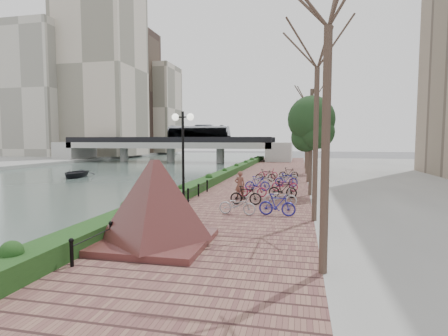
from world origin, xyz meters
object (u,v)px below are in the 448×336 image
(granite_monument, at_px, (156,202))
(pedestrian, at_px, (240,185))
(motorcycle, at_px, (176,212))
(lamppost, at_px, (183,141))
(boat, at_px, (76,173))

(granite_monument, bearing_deg, pedestrian, 82.70)
(granite_monument, height_order, motorcycle, granite_monument)
(lamppost, xyz_separation_m, boat, (-17.76, 17.20, -3.43))
(granite_monument, height_order, pedestrian, granite_monument)
(granite_monument, distance_m, pedestrian, 9.33)
(boat, bearing_deg, granite_monument, -61.67)
(granite_monument, distance_m, motorcycle, 3.04)
(boat, bearing_deg, motorcycle, -58.17)
(granite_monument, bearing_deg, boat, 130.33)
(motorcycle, xyz_separation_m, pedestrian, (1.54, 6.37, 0.35))
(lamppost, relative_size, boat, 1.11)
(pedestrian, relative_size, boat, 0.39)
(lamppost, height_order, boat, lamppost)
(lamppost, height_order, pedestrian, lamppost)
(motorcycle, height_order, boat, motorcycle)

